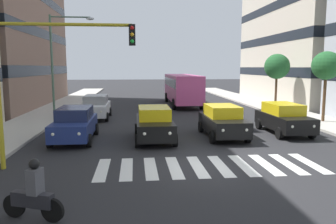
# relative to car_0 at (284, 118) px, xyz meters

# --- Properties ---
(ground_plane) EXTENTS (180.00, 180.00, 0.00)m
(ground_plane) POSITION_rel_car_0_xyz_m (5.65, 5.80, -0.89)
(ground_plane) COLOR #262628
(building_left_block_0) EXTENTS (11.02, 18.09, 16.54)m
(building_left_block_0) POSITION_rel_car_0_xyz_m (-11.29, -16.68, 7.38)
(building_left_block_0) COLOR beige
(building_left_block_0) RESTS_ON ground_plane
(crosswalk_markings) EXTENTS (8.55, 2.80, 0.01)m
(crosswalk_markings) POSITION_rel_car_0_xyz_m (5.65, 5.80, -0.88)
(crosswalk_markings) COLOR silver
(crosswalk_markings) RESTS_ON ground_plane
(car_0) EXTENTS (2.02, 4.44, 1.72)m
(car_0) POSITION_rel_car_0_xyz_m (0.00, 0.00, 0.00)
(car_0) COLOR black
(car_0) RESTS_ON ground_plane
(car_1) EXTENTS (2.02, 4.44, 1.72)m
(car_1) POSITION_rel_car_0_xyz_m (3.74, 0.61, 0.00)
(car_1) COLOR black
(car_1) RESTS_ON ground_plane
(car_2) EXTENTS (2.02, 4.44, 1.72)m
(car_2) POSITION_rel_car_0_xyz_m (7.47, 1.04, 0.00)
(car_2) COLOR black
(car_2) RESTS_ON ground_plane
(car_3) EXTENTS (2.02, 4.44, 1.72)m
(car_3) POSITION_rel_car_0_xyz_m (11.55, 0.74, 0.00)
(car_3) COLOR navy
(car_3) RESTS_ON ground_plane
(car_row2_0) EXTENTS (2.02, 4.44, 1.72)m
(car_row2_0) POSITION_rel_car_0_xyz_m (11.32, -6.66, 0.00)
(car_row2_0) COLOR silver
(car_row2_0) RESTS_ON ground_plane
(bus_behind_traffic) EXTENTS (2.78, 10.50, 3.00)m
(bus_behind_traffic) POSITION_rel_car_0_xyz_m (3.74, -14.75, 0.97)
(bus_behind_traffic) COLOR #DB5193
(bus_behind_traffic) RESTS_ON ground_plane
(motorcycle_with_rider) EXTENTS (1.63, 0.68, 1.57)m
(motorcycle_with_rider) POSITION_rel_car_0_xyz_m (10.99, 9.73, -0.24)
(motorcycle_with_rider) COLOR black
(motorcycle_with_rider) RESTS_ON ground_plane
(traffic_light_gantry) EXTENTS (5.08, 0.36, 5.50)m
(traffic_light_gantry) POSITION_rel_car_0_xyz_m (11.90, 5.34, 2.87)
(traffic_light_gantry) COLOR #AD991E
(traffic_light_gantry) RESTS_ON ground_plane
(street_lamp_right) EXTENTS (3.18, 0.28, 7.33)m
(street_lamp_right) POSITION_rel_car_0_xyz_m (13.88, -6.92, 3.76)
(street_lamp_right) COLOR #4C6B56
(street_lamp_right) RESTS_ON sidewalk_right
(street_tree_1) EXTENTS (1.89, 1.89, 4.67)m
(street_tree_1) POSITION_rel_car_0_xyz_m (-4.21, -2.99, 2.96)
(street_tree_1) COLOR #513823
(street_tree_1) RESTS_ON sidewalk_left
(street_tree_2) EXTENTS (2.19, 2.19, 4.78)m
(street_tree_2) POSITION_rel_car_0_xyz_m (-3.92, -9.97, 2.92)
(street_tree_2) COLOR #513823
(street_tree_2) RESTS_ON sidewalk_left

